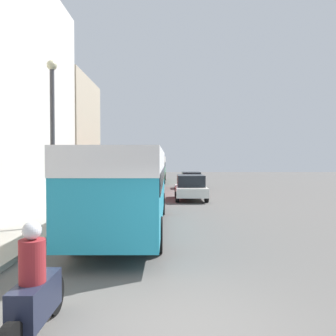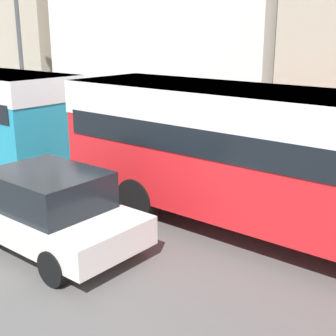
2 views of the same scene
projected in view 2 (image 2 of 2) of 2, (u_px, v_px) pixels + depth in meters
bus_following at (311, 151)px, 8.77m from camera, size 2.50×11.24×3.02m
car_far_curb at (50, 209)px, 9.07m from camera, size 1.96×3.89×1.57m
pedestrian_near_curb at (332, 153)px, 12.06m from camera, size 0.33×0.33×1.82m
lamp_post at (20, 43)px, 17.78m from camera, size 0.36×0.36×5.97m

